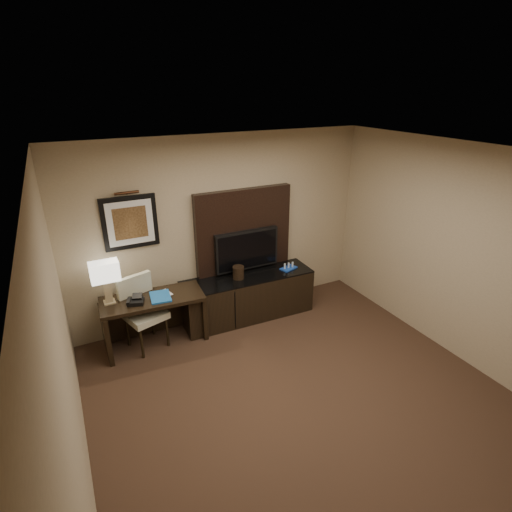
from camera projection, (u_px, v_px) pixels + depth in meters
floor at (316, 416)px, 4.32m from camera, size 4.50×5.00×0.01m
ceiling at (336, 164)px, 3.24m from camera, size 4.50×5.00×0.01m
wall_back at (223, 229)px, 5.83m from camera, size 4.50×0.01×2.70m
wall_left at (66, 380)px, 2.85m from camera, size 0.01×5.00×2.70m
wall_right at (481, 263)px, 4.71m from camera, size 0.01×5.00×2.70m
desk at (155, 320)px, 5.40m from camera, size 1.36×0.67×0.71m
credenza at (248, 296)px, 6.03m from camera, size 1.99×0.61×0.68m
tv_wall_panel at (244, 232)px, 5.93m from camera, size 1.50×0.12×1.30m
tv at (247, 250)px, 5.95m from camera, size 1.00×0.08×0.60m
artwork at (130, 222)px, 5.15m from camera, size 0.70×0.04×0.70m
picture_light at (127, 193)px, 4.96m from camera, size 0.04×0.04×0.30m
desk_chair at (145, 314)px, 5.27m from camera, size 0.62×0.67×1.00m
table_lamp at (106, 281)px, 5.01m from camera, size 0.43×0.33×0.62m
desk_phone at (136, 300)px, 5.10m from camera, size 0.24×0.23×0.10m
blue_folder at (160, 297)px, 5.25m from camera, size 0.30×0.37×0.02m
book at (159, 289)px, 5.24m from camera, size 0.15×0.06×0.21m
ice_bucket at (238, 272)px, 5.80m from camera, size 0.19×0.19×0.19m
minibar_tray at (289, 266)px, 6.11m from camera, size 0.29×0.22×0.09m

